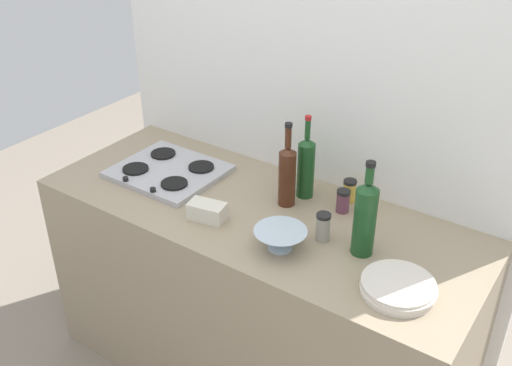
{
  "coord_description": "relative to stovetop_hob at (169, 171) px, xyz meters",
  "views": [
    {
      "loc": [
        1.12,
        -1.61,
        2.15
      ],
      "look_at": [
        0.0,
        0.0,
        1.02
      ],
      "focal_mm": 41.45,
      "sensor_mm": 36.0,
      "label": 1
    }
  ],
  "objects": [
    {
      "name": "stovetop_hob",
      "position": [
        0.0,
        0.0,
        0.0
      ],
      "size": [
        0.45,
        0.39,
        0.04
      ],
      "color": "#B2B2B7",
      "rests_on": "counter_block"
    },
    {
      "name": "counter_block",
      "position": [
        0.48,
        -0.02,
        -0.46
      ],
      "size": [
        1.8,
        0.7,
        0.9
      ],
      "primitive_type": "cube",
      "color": "tan",
      "rests_on": "ground"
    },
    {
      "name": "condiment_jar_front",
      "position": [
        0.76,
        0.16,
        0.03
      ],
      "size": [
        0.05,
        0.05,
        0.09
      ],
      "color": "#66384C",
      "rests_on": "counter_block"
    },
    {
      "name": "butter_dish",
      "position": [
        0.36,
        -0.18,
        0.02
      ],
      "size": [
        0.15,
        0.11,
        0.07
      ],
      "primitive_type": "cube",
      "rotation": [
        0.0,
        0.0,
        0.2
      ],
      "color": "silver",
      "rests_on": "counter_block"
    },
    {
      "name": "condiment_jar_rear",
      "position": [
        0.79,
        -0.05,
        0.04
      ],
      "size": [
        0.05,
        0.05,
        0.11
      ],
      "color": "#9E998C",
      "rests_on": "counter_block"
    },
    {
      "name": "condiment_jar_spare",
      "position": [
        0.75,
        0.25,
        0.03
      ],
      "size": [
        0.05,
        0.05,
        0.09
      ],
      "color": "gold",
      "rests_on": "counter_block"
    },
    {
      "name": "wine_bottle_mid_left",
      "position": [
        0.94,
        -0.04,
        0.13
      ],
      "size": [
        0.08,
        0.08,
        0.36
      ],
      "color": "#19471E",
      "rests_on": "counter_block"
    },
    {
      "name": "wine_bottle_mid_right",
      "position": [
        0.58,
        0.18,
        0.12
      ],
      "size": [
        0.07,
        0.07,
        0.35
      ],
      "color": "#19471E",
      "rests_on": "counter_block"
    },
    {
      "name": "mixing_bowl",
      "position": [
        0.69,
        -0.18,
        0.03
      ],
      "size": [
        0.19,
        0.19,
        0.08
      ],
      "color": "silver",
      "rests_on": "counter_block"
    },
    {
      "name": "plate_stack",
      "position": [
        1.13,
        -0.17,
        0.01
      ],
      "size": [
        0.25,
        0.25,
        0.04
      ],
      "color": "silver",
      "rests_on": "counter_block"
    },
    {
      "name": "backsplash_panel",
      "position": [
        0.48,
        0.36,
        0.29
      ],
      "size": [
        1.9,
        0.06,
        2.41
      ],
      "primitive_type": "cube",
      "color": "white",
      "rests_on": "ground"
    },
    {
      "name": "wine_bottle_leftmost",
      "position": [
        0.55,
        0.08,
        0.12
      ],
      "size": [
        0.07,
        0.07,
        0.35
      ],
      "color": "#472314",
      "rests_on": "counter_block"
    }
  ]
}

